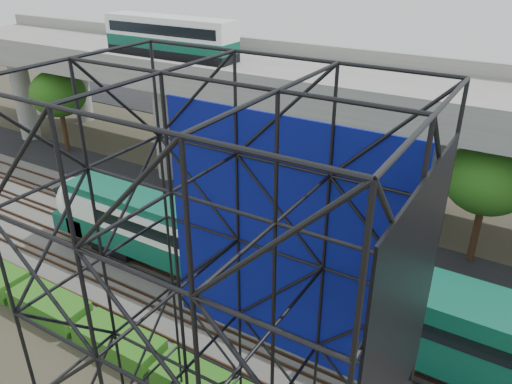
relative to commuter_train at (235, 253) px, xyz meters
The scene contains 13 objects.
ground 4.97m from the commuter_train, 150.43° to the right, with size 140.00×140.00×0.00m, color #474233.
ballast_bed 4.49m from the commuter_train, behind, with size 90.00×12.00×0.20m, color slate.
service_road 9.63m from the commuter_train, 112.53° to the left, with size 90.00×5.00×0.08m, color black.
parking_lot 32.32m from the commuter_train, 96.29° to the left, with size 90.00×18.00×0.08m, color black.
harbor_water 54.19m from the commuter_train, 93.74° to the left, with size 140.00×40.00×0.03m, color #466273.
rail_tracks 4.38m from the commuter_train, behind, with size 90.00×9.52×0.16m.
commuter_train is the anchor object (origin of this frame).
overpass 15.61m from the commuter_train, 107.41° to the left, with size 80.00×12.00×12.40m.
scaffold_tower 12.72m from the commuter_train, 57.31° to the right, with size 9.36×6.36×15.00m.
hedge_strip 7.17m from the commuter_train, 111.79° to the right, with size 34.60×1.80×1.20m.
trees 16.58m from the commuter_train, 120.04° to the left, with size 40.94×16.94×7.69m.
suv 12.65m from the commuter_train, 134.19° to the left, with size 2.03×4.41×1.23m, color black.
parked_cars 31.79m from the commuter_train, 96.92° to the left, with size 36.50×9.80×1.30m.
Camera 1 is at (16.04, -16.46, 17.56)m, focal length 35.00 mm.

